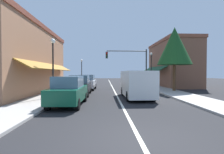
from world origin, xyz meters
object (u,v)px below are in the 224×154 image
Objects in this scene: street_lamp_left_near at (53,58)px; street_lamp_right_mid at (151,64)px; parked_car_second_left at (80,85)px; parked_car_third_left at (88,82)px; van_in_lane at (136,83)px; street_lamp_left_far at (82,67)px; parked_car_nearest_left at (69,91)px; tree_right_near at (174,46)px; traffic_signal_mast_arm at (131,61)px.

street_lamp_right_mid is at bearing 41.02° from street_lamp_left_near.
parked_car_second_left is 0.99× the size of parked_car_third_left.
parked_car_second_left is 5.04m from van_in_lane.
parked_car_third_left is 8.64m from street_lamp_left_far.
street_lamp_right_mid is (8.05, 1.79, 2.25)m from parked_car_third_left.
parked_car_nearest_left is at bearing -125.76° from street_lamp_right_mid.
parked_car_second_left is (-0.02, 4.69, 0.00)m from parked_car_nearest_left.
tree_right_near is at bearing -44.49° from street_lamp_left_far.
traffic_signal_mast_arm is at bearing 53.92° from street_lamp_left_near.
traffic_signal_mast_arm reaches higher than van_in_lane.
traffic_signal_mast_arm is at bearing 34.00° from parked_car_third_left.
van_in_lane is at bearing -96.85° from traffic_signal_mast_arm.
street_lamp_right_mid is at bearing -33.05° from street_lamp_left_far.
van_in_lane is 0.89× the size of traffic_signal_mast_arm.
van_in_lane is at bearing -54.70° from parked_car_third_left.
tree_right_near is at bearing -61.08° from traffic_signal_mast_arm.
street_lamp_left_near is at bearing -90.36° from street_lamp_left_far.
parked_car_nearest_left is 18.00m from street_lamp_left_far.
parked_car_third_left is 7.38m from traffic_signal_mast_arm.
parked_car_third_left is at bearing 87.24° from parked_car_second_left.
traffic_signal_mast_arm reaches higher than street_lamp_right_mid.
street_lamp_right_mid is (2.29, -1.86, -0.56)m from traffic_signal_mast_arm.
street_lamp_left_near is at bearing 124.30° from parked_car_nearest_left.
parked_car_third_left is at bearing -167.49° from street_lamp_right_mid.
tree_right_near is (3.49, -6.31, 1.06)m from traffic_signal_mast_arm.
parked_car_nearest_left and parked_car_second_left have the same top height.
street_lamp_left_far is (-9.86, 6.42, -0.23)m from street_lamp_right_mid.
parked_car_nearest_left is 14.22m from street_lamp_right_mid.
parked_car_nearest_left is at bearing -90.54° from parked_car_second_left.
tree_right_near reaches higher than parked_car_nearest_left.
street_lamp_left_far is (-7.57, 4.55, -0.78)m from traffic_signal_mast_arm.
street_lamp_left_near is at bearing -138.98° from street_lamp_right_mid.
street_lamp_left_far is (-6.32, 14.98, 1.75)m from van_in_lane.
traffic_signal_mast_arm is (5.93, 8.57, 2.80)m from parked_car_second_left.
parked_car_nearest_left is 0.71× the size of traffic_signal_mast_arm.
tree_right_near is at bearing -74.92° from street_lamp_right_mid.
traffic_signal_mast_arm is 0.87× the size of tree_right_near.
traffic_signal_mast_arm reaches higher than parked_car_third_left.
traffic_signal_mast_arm is 3.00m from street_lamp_right_mid.
street_lamp_right_mid reaches higher than street_lamp_left_near.
street_lamp_left_near is at bearing -159.30° from tree_right_near.
street_lamp_right_mid is 1.09× the size of street_lamp_left_far.
street_lamp_right_mid reaches higher than street_lamp_left_far.
van_in_lane is 7.23m from tree_right_near.
parked_car_second_left is 0.98× the size of street_lamp_left_far.
parked_car_nearest_left is at bearing -57.26° from street_lamp_left_near.
parked_car_second_left is 0.62× the size of tree_right_near.
street_lamp_left_far reaches higher than parked_car_nearest_left.
van_in_lane is at bearing 0.88° from street_lamp_left_near.
tree_right_near reaches higher than street_lamp_left_far.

